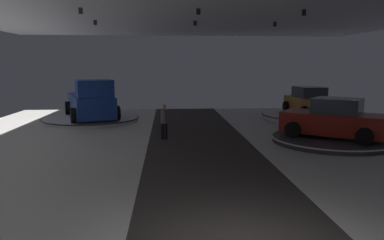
{
  "coord_description": "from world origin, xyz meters",
  "views": [
    {
      "loc": [
        -1.38,
        -6.02,
        3.36
      ],
      "look_at": [
        -0.49,
        6.92,
        1.4
      ],
      "focal_mm": 34.35,
      "sensor_mm": 36.0,
      "label": 1
    }
  ],
  "objects_px": {
    "visitor_walking_near": "(164,120)",
    "display_car_deep_right": "(310,102)",
    "display_platform_deep_left": "(91,119)",
    "pickup_truck_deep_left": "(91,102)",
    "display_platform_deep_right": "(309,116)",
    "display_car_far_right": "(334,120)",
    "display_platform_far_right": "(332,139)"
  },
  "relations": [
    {
      "from": "display_platform_deep_left",
      "to": "display_platform_far_right",
      "type": "bearing_deg",
      "value": -30.31
    },
    {
      "from": "display_platform_deep_right",
      "to": "display_car_far_right",
      "type": "bearing_deg",
      "value": -103.79
    },
    {
      "from": "display_car_deep_right",
      "to": "visitor_walking_near",
      "type": "relative_size",
      "value": 2.71
    },
    {
      "from": "display_platform_deep_left",
      "to": "visitor_walking_near",
      "type": "height_order",
      "value": "visitor_walking_near"
    },
    {
      "from": "visitor_walking_near",
      "to": "display_car_deep_right",
      "type": "bearing_deg",
      "value": 33.5
    },
    {
      "from": "display_platform_deep_right",
      "to": "pickup_truck_deep_left",
      "type": "bearing_deg",
      "value": -177.76
    },
    {
      "from": "display_platform_deep_right",
      "to": "display_car_deep_right",
      "type": "distance_m",
      "value": 0.89
    },
    {
      "from": "display_platform_deep_right",
      "to": "display_car_deep_right",
      "type": "relative_size",
      "value": 1.37
    },
    {
      "from": "display_car_deep_right",
      "to": "visitor_walking_near",
      "type": "distance_m",
      "value": 10.89
    },
    {
      "from": "display_platform_far_right",
      "to": "display_platform_deep_left",
      "type": "xyz_separation_m",
      "value": [
        -11.73,
        6.85,
        0.0
      ]
    },
    {
      "from": "display_car_far_right",
      "to": "pickup_truck_deep_left",
      "type": "bearing_deg",
      "value": 150.57
    },
    {
      "from": "display_platform_far_right",
      "to": "visitor_walking_near",
      "type": "height_order",
      "value": "visitor_walking_near"
    },
    {
      "from": "display_platform_deep_left",
      "to": "display_platform_deep_right",
      "type": "distance_m",
      "value": 13.49
    },
    {
      "from": "display_car_far_right",
      "to": "display_platform_deep_left",
      "type": "height_order",
      "value": "display_car_far_right"
    },
    {
      "from": "display_platform_deep_right",
      "to": "visitor_walking_near",
      "type": "relative_size",
      "value": 3.72
    },
    {
      "from": "pickup_truck_deep_left",
      "to": "display_car_far_right",
      "type": "bearing_deg",
      "value": -29.43
    },
    {
      "from": "display_car_far_right",
      "to": "visitor_walking_near",
      "type": "bearing_deg",
      "value": 171.37
    },
    {
      "from": "display_platform_deep_left",
      "to": "visitor_walking_near",
      "type": "distance_m",
      "value": 7.29
    },
    {
      "from": "display_platform_deep_right",
      "to": "display_car_deep_right",
      "type": "xyz_separation_m",
      "value": [
        -0.0,
        0.03,
        0.89
      ]
    },
    {
      "from": "pickup_truck_deep_left",
      "to": "display_car_deep_right",
      "type": "xyz_separation_m",
      "value": [
        13.39,
        0.56,
        -0.12
      ]
    },
    {
      "from": "display_platform_far_right",
      "to": "pickup_truck_deep_left",
      "type": "bearing_deg",
      "value": 150.59
    },
    {
      "from": "pickup_truck_deep_left",
      "to": "visitor_walking_near",
      "type": "xyz_separation_m",
      "value": [
        4.3,
        -5.46,
        -0.26
      ]
    },
    {
      "from": "display_car_far_right",
      "to": "display_car_deep_right",
      "type": "distance_m",
      "value": 7.33
    },
    {
      "from": "pickup_truck_deep_left",
      "to": "visitor_walking_near",
      "type": "relative_size",
      "value": 3.58
    },
    {
      "from": "display_car_deep_right",
      "to": "visitor_walking_near",
      "type": "xyz_separation_m",
      "value": [
        -9.08,
        -6.01,
        -0.14
      ]
    },
    {
      "from": "display_platform_deep_left",
      "to": "pickup_truck_deep_left",
      "type": "height_order",
      "value": "pickup_truck_deep_left"
    },
    {
      "from": "display_platform_deep_right",
      "to": "visitor_walking_near",
      "type": "bearing_deg",
      "value": -146.64
    },
    {
      "from": "display_platform_deep_right",
      "to": "visitor_walking_near",
      "type": "height_order",
      "value": "visitor_walking_near"
    },
    {
      "from": "display_platform_far_right",
      "to": "visitor_walking_near",
      "type": "relative_size",
      "value": 3.26
    },
    {
      "from": "pickup_truck_deep_left",
      "to": "display_car_deep_right",
      "type": "distance_m",
      "value": 13.4
    },
    {
      "from": "display_car_far_right",
      "to": "visitor_walking_near",
      "type": "distance_m",
      "value": 7.43
    },
    {
      "from": "display_platform_far_right",
      "to": "pickup_truck_deep_left",
      "type": "xyz_separation_m",
      "value": [
        -11.62,
        6.55,
        1.04
      ]
    }
  ]
}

